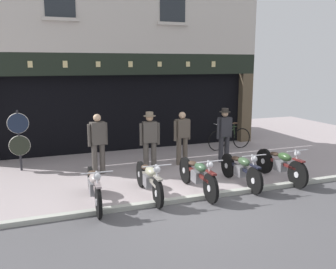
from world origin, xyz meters
The scene contains 14 objects.
ground centered at (0.00, -0.98, -0.04)m, with size 21.59×22.00×0.18m.
shop_facade centered at (0.00, 6.98, 1.81)m, with size 9.89×4.42×6.84m.
motorcycle_left centered at (-2.02, 0.57, 0.43)m, with size 0.62×2.07×0.92m.
motorcycle_center_left centered at (-0.78, 0.64, 0.42)m, with size 0.62×2.06×0.91m.
motorcycle_center centered at (0.36, 0.50, 0.43)m, with size 0.62×2.10×0.92m.
motorcycle_center_right centered at (1.58, 0.58, 0.42)m, with size 0.62×1.98×0.91m.
motorcycle_right centered at (2.75, 0.57, 0.44)m, with size 0.62×2.02×0.94m.
salesman_left centered at (-1.52, 2.81, 0.92)m, with size 0.55×0.28×1.66m.
shopkeeper_center centered at (-0.17, 2.42, 0.94)m, with size 0.56×0.33×1.69m.
salesman_right centered at (0.99, 2.91, 0.87)m, with size 0.56×0.27×1.58m.
assistant_far_right centered at (2.31, 2.72, 0.91)m, with size 0.55×0.34×1.65m.
tyre_sign_pole centered at (-3.51, 3.90, 1.01)m, with size 0.57×0.06×1.71m.
advert_board_near centered at (1.42, 5.40, 1.78)m, with size 0.78×0.03×0.92m.
leaning_bicycle centered at (3.34, 4.14, 0.38)m, with size 1.74×0.50×0.95m.
Camera 1 is at (-3.20, -6.92, 2.97)m, focal length 39.28 mm.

